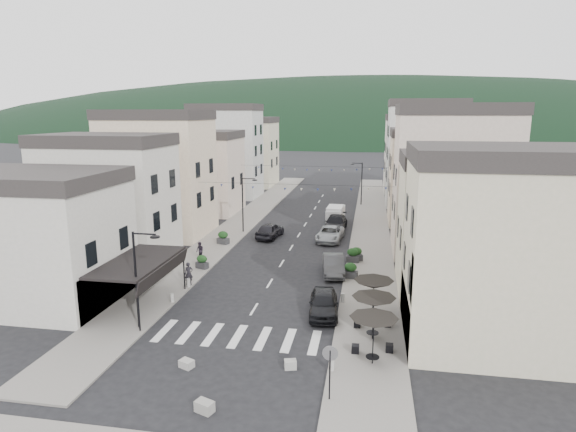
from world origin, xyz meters
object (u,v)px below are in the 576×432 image
delivery_van (335,215)px  pedestrian_b (200,251)px  pedestrian_a (189,274)px  parked_car_b (334,265)px  parked_car_c (330,234)px  parked_car_a (324,303)px  parked_car_d (336,223)px  parked_car_e (270,230)px

delivery_van → pedestrian_b: bearing=-120.7°
pedestrian_a → pedestrian_b: (-1.43, 6.30, -0.09)m
parked_car_b → parked_car_c: (-1.16, 10.25, -0.04)m
parked_car_a → parked_car_d: size_ratio=0.80×
parked_car_a → parked_car_b: bearing=85.0°
parked_car_a → pedestrian_b: (-11.83, 9.67, 0.12)m
parked_car_d → parked_car_e: parked_car_d is taller
parked_car_a → parked_car_d: 22.79m
pedestrian_b → pedestrian_a: bearing=-44.5°
parked_car_a → parked_car_c: bearing=88.6°
parked_car_e → pedestrian_a: size_ratio=2.74×
parked_car_a → delivery_van: 25.99m
parked_car_c → pedestrian_b: (-10.67, -8.58, 0.16)m
parked_car_e → delivery_van: bearing=-121.4°
parked_car_c → delivery_van: 7.72m
delivery_van → pedestrian_a: bearing=-109.7°
parked_car_d → delivery_van: bearing=96.9°
delivery_van → pedestrian_a: delivery_van is taller
parked_car_b → parked_car_e: parked_car_e is taller
parked_car_d → parked_car_a: bearing=-85.3°
parked_car_e → pedestrian_b: bearing=71.0°
parked_car_c → parked_car_d: 4.52m
parked_car_d → pedestrian_b: pedestrian_b is taller
parked_car_b → parked_car_c: size_ratio=0.89×
parked_car_b → pedestrian_a: (-10.40, -4.63, 0.22)m
pedestrian_a → delivery_van: bearing=37.2°
parked_car_c → parked_car_d: parked_car_d is taller
delivery_van → parked_car_b: bearing=-83.7°
parked_car_d → pedestrian_a: pedestrian_a is taller
parked_car_b → delivery_van: delivery_van is taller
parked_car_d → pedestrian_a: size_ratio=3.26×
delivery_van → pedestrian_b: size_ratio=2.97×
parked_car_e → delivery_van: delivery_van is taller
parked_car_b → parked_car_e: (-7.40, 10.39, 0.04)m
delivery_van → pedestrian_a: size_ratio=2.66×
pedestrian_a → pedestrian_b: bearing=72.1°
parked_car_c → delivery_van: (-0.03, 7.71, 0.33)m
parked_car_b → parked_car_d: parked_car_d is taller
parked_car_b → parked_car_a: bearing=-97.2°
delivery_van → pedestrian_a: (-9.21, -22.59, -0.08)m
parked_car_d → parked_car_e: 7.80m
parked_car_c → pedestrian_a: 17.52m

